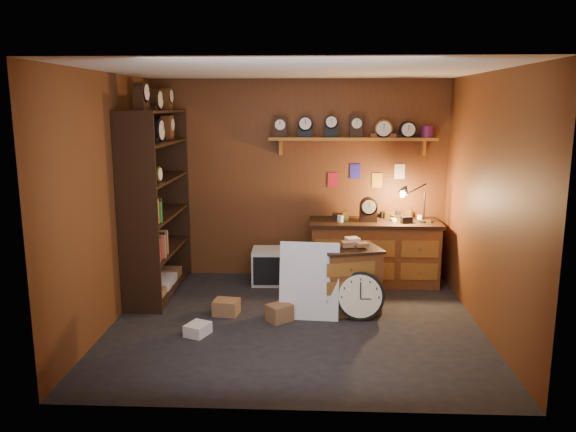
{
  "coord_description": "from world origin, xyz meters",
  "views": [
    {
      "loc": [
        0.18,
        -5.83,
        2.37
      ],
      "look_at": [
        -0.09,
        0.35,
        1.13
      ],
      "focal_mm": 35.0,
      "sensor_mm": 36.0,
      "label": 1
    }
  ],
  "objects_px": {
    "big_round_clock": "(360,296)",
    "low_cabinet": "(349,276)",
    "shelving_unit": "(154,195)",
    "workbench": "(374,248)"
  },
  "relations": [
    {
      "from": "big_round_clock",
      "to": "low_cabinet",
      "type": "bearing_deg",
      "value": 109.86
    },
    {
      "from": "shelving_unit",
      "to": "low_cabinet",
      "type": "height_order",
      "value": "shelving_unit"
    },
    {
      "from": "shelving_unit",
      "to": "big_round_clock",
      "type": "height_order",
      "value": "shelving_unit"
    },
    {
      "from": "low_cabinet",
      "to": "big_round_clock",
      "type": "relative_size",
      "value": 1.54
    },
    {
      "from": "low_cabinet",
      "to": "big_round_clock",
      "type": "bearing_deg",
      "value": -86.45
    },
    {
      "from": "big_round_clock",
      "to": "workbench",
      "type": "bearing_deg",
      "value": 77.69
    },
    {
      "from": "workbench",
      "to": "low_cabinet",
      "type": "relative_size",
      "value": 2.04
    },
    {
      "from": "workbench",
      "to": "big_round_clock",
      "type": "relative_size",
      "value": 3.15
    },
    {
      "from": "shelving_unit",
      "to": "workbench",
      "type": "relative_size",
      "value": 1.5
    },
    {
      "from": "workbench",
      "to": "shelving_unit",
      "type": "bearing_deg",
      "value": -169.99
    }
  ]
}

